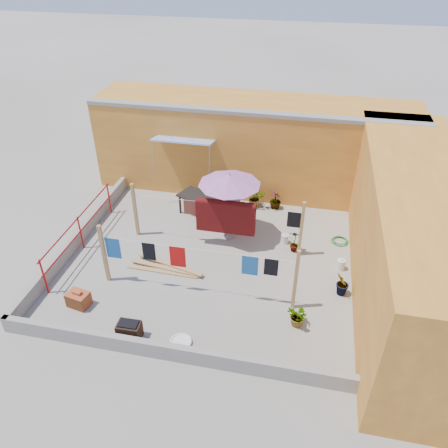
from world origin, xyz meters
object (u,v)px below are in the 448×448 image
at_px(white_basin, 181,342).
at_px(water_jug_a, 341,265).
at_px(green_hose, 340,241).
at_px(outdoor_table, 201,199).
at_px(patio_umbrella, 230,180).
at_px(plant_back_a, 255,197).
at_px(water_jug_b, 285,239).
at_px(brick_stack, 78,299).
at_px(brazier, 129,331).

distance_m(white_basin, water_jug_a, 5.05).
bearing_deg(water_jug_a, green_hose, 90.00).
bearing_deg(outdoor_table, water_jug_a, -22.78).
bearing_deg(patio_umbrella, outdoor_table, 138.86).
xyz_separation_m(patio_umbrella, outdoor_table, (-1.14, 0.99, -1.34)).
height_order(patio_umbrella, outdoor_table, patio_umbrella).
bearing_deg(outdoor_table, plant_back_a, 28.99).
relative_size(white_basin, green_hose, 0.99).
bearing_deg(patio_umbrella, plant_back_a, 74.54).
height_order(water_jug_a, water_jug_b, water_jug_a).
height_order(outdoor_table, brick_stack, outdoor_table).
bearing_deg(brick_stack, green_hose, 32.47).
relative_size(white_basin, water_jug_a, 1.45).
bearing_deg(brazier, outdoor_table, 86.60).
bearing_deg(patio_umbrella, green_hose, 6.96).
height_order(outdoor_table, white_basin, outdoor_table).
height_order(patio_umbrella, plant_back_a, patio_umbrella).
relative_size(patio_umbrella, water_jug_a, 6.16).
bearing_deg(brick_stack, patio_umbrella, 49.96).
height_order(brick_stack, brazier, brazier).
relative_size(outdoor_table, brick_stack, 2.81).
distance_m(brazier, water_jug_a, 6.02).
bearing_deg(plant_back_a, brazier, -107.30).
bearing_deg(green_hose, outdoor_table, 172.68).
xyz_separation_m(brick_stack, water_jug_b, (4.87, 3.75, -0.06)).
xyz_separation_m(brick_stack, water_jug_a, (6.52, 2.83, -0.04)).
distance_m(brick_stack, white_basin, 2.97).
distance_m(patio_umbrella, plant_back_a, 2.57).
bearing_deg(outdoor_table, patio_umbrella, -41.14).
relative_size(patio_umbrella, green_hose, 4.20).
xyz_separation_m(brick_stack, plant_back_a, (3.67, 5.66, 0.15)).
bearing_deg(brazier, patio_umbrella, 71.92).
xyz_separation_m(outdoor_table, green_hose, (4.52, -0.58, -0.61)).
distance_m(brick_stack, plant_back_a, 6.75).
distance_m(brazier, green_hose, 6.89).
xyz_separation_m(green_hose, plant_back_a, (-2.85, 1.51, 0.32)).
bearing_deg(white_basin, water_jug_b, 65.85).
bearing_deg(outdoor_table, brazier, -93.40).
relative_size(patio_umbrella, outdoor_table, 1.30).
height_order(brazier, white_basin, brazier).
bearing_deg(water_jug_b, brazier, -125.36).
relative_size(green_hose, plant_back_a, 0.74).
xyz_separation_m(patio_umbrella, green_hose, (3.38, 0.41, -1.95)).
distance_m(patio_umbrella, water_jug_b, 2.52).
distance_m(brazier, water_jug_b, 5.51).
distance_m(water_jug_b, green_hose, 1.71).
xyz_separation_m(brazier, water_jug_a, (4.85, 3.58, -0.08)).
bearing_deg(brazier, water_jug_a, 36.44).
relative_size(outdoor_table, water_jug_a, 4.74).
relative_size(brick_stack, brazier, 1.10).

